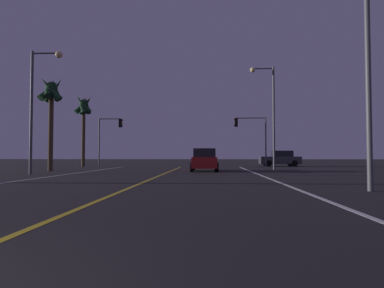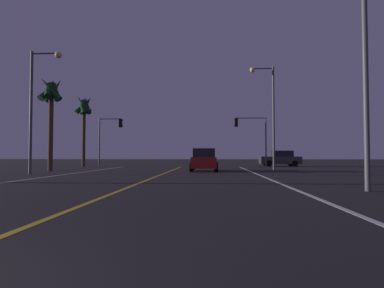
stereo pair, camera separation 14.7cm
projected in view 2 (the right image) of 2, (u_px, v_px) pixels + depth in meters
lane_edge_right at (278, 182)px, 14.25m from camera, size 0.16×37.43×0.01m
lane_edge_left at (14, 181)px, 14.94m from camera, size 0.16×37.43×0.01m
lane_center_divider at (143, 182)px, 14.59m from camera, size 0.16×37.43×0.01m
car_ahead_far at (204, 160)px, 24.52m from camera, size 2.02×4.30×1.70m
car_crossing_side at (280, 159)px, 35.31m from camera, size 4.30×2.02×1.70m
traffic_light_near_right at (250, 130)px, 33.49m from camera, size 3.33×0.36×5.10m
traffic_light_near_left at (111, 131)px, 34.33m from camera, size 2.59×0.36×5.10m
street_lamp_right_near at (350, 45)px, 10.93m from camera, size 2.11×0.44×7.68m
street_lamp_left_mid at (38, 96)px, 20.42m from camera, size 2.02×0.44×7.77m
street_lamp_right_far at (268, 105)px, 26.84m from camera, size 2.02×0.44×8.55m
palm_tree_left_mid at (51, 96)px, 24.88m from camera, size 1.95×2.05×7.23m
palm_tree_left_far at (84, 110)px, 34.32m from camera, size 2.17×2.10×7.63m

